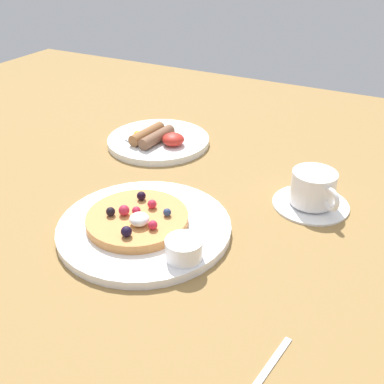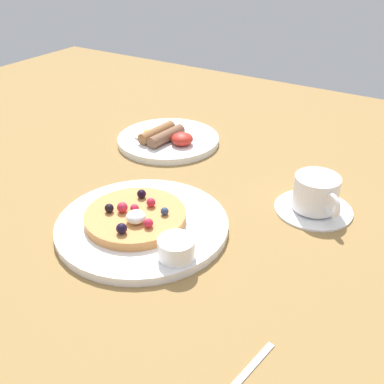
% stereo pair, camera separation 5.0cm
% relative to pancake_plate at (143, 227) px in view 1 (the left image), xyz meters
% --- Properties ---
extents(ground_plane, '(1.97, 1.57, 0.03)m').
position_rel_pancake_plate_xyz_m(ground_plane, '(0.00, 0.06, -0.02)').
color(ground_plane, olive).
extents(pancake_plate, '(0.27, 0.27, 0.01)m').
position_rel_pancake_plate_xyz_m(pancake_plate, '(0.00, 0.00, 0.00)').
color(pancake_plate, white).
rests_on(pancake_plate, ground_plane).
extents(pancake_with_berries, '(0.16, 0.16, 0.03)m').
position_rel_pancake_plate_xyz_m(pancake_with_berries, '(-0.01, -0.01, 0.02)').
color(pancake_with_berries, '#D08948').
rests_on(pancake_with_berries, pancake_plate).
extents(syrup_ramekin, '(0.05, 0.05, 0.03)m').
position_rel_pancake_plate_xyz_m(syrup_ramekin, '(0.10, -0.04, 0.02)').
color(syrup_ramekin, white).
rests_on(syrup_ramekin, pancake_plate).
extents(breakfast_plate, '(0.22, 0.22, 0.01)m').
position_rel_pancake_plate_xyz_m(breakfast_plate, '(-0.15, 0.29, 0.00)').
color(breakfast_plate, white).
rests_on(breakfast_plate, ground_plane).
extents(fried_breakfast, '(0.14, 0.10, 0.03)m').
position_rel_pancake_plate_xyz_m(fried_breakfast, '(-0.15, 0.27, 0.02)').
color(fried_breakfast, brown).
rests_on(fried_breakfast, breakfast_plate).
extents(coffee_saucer, '(0.13, 0.13, 0.01)m').
position_rel_pancake_plate_xyz_m(coffee_saucer, '(0.22, 0.20, -0.00)').
color(coffee_saucer, white).
rests_on(coffee_saucer, ground_plane).
extents(coffee_cup, '(0.09, 0.08, 0.06)m').
position_rel_pancake_plate_xyz_m(coffee_cup, '(0.22, 0.20, 0.03)').
color(coffee_cup, white).
rests_on(coffee_cup, coffee_saucer).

